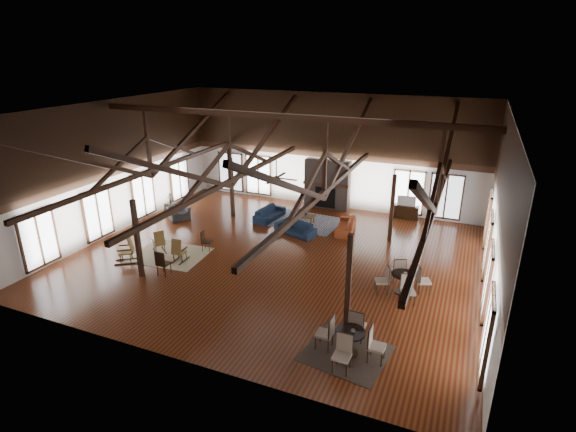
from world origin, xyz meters
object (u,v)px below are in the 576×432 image
at_px(sofa_orange, 346,226).
at_px(cafe_table_near, 350,338).
at_px(sofa_navy_left, 269,214).
at_px(coffee_table, 303,216).
at_px(armchair, 179,213).
at_px(tv_console, 405,211).
at_px(sofa_navy_front, 295,228).
at_px(cafe_table_far, 403,280).

distance_m(sofa_orange, cafe_table_near, 9.09).
height_order(sofa_navy_left, cafe_table_near, cafe_table_near).
distance_m(coffee_table, armchair, 6.27).
height_order(sofa_orange, coffee_table, sofa_orange).
bearing_deg(armchair, sofa_orange, -42.63).
bearing_deg(cafe_table_near, sofa_orange, 106.64).
relative_size(sofa_orange, armchair, 1.95).
height_order(sofa_navy_left, tv_console, tv_console).
distance_m(sofa_navy_front, sofa_navy_left, 2.32).
bearing_deg(sofa_orange, sofa_navy_left, -99.32).
xyz_separation_m(sofa_navy_left, cafe_table_far, (7.38, -4.75, 0.22)).
relative_size(sofa_navy_front, cafe_table_near, 0.99).
relative_size(armchair, cafe_table_far, 0.51).
bearing_deg(sofa_navy_front, cafe_table_near, -40.08).
distance_m(sofa_navy_front, sofa_orange, 2.39).
bearing_deg(sofa_navy_front, sofa_orange, 48.59).
relative_size(sofa_orange, cafe_table_far, 1.00).
height_order(sofa_navy_front, coffee_table, sofa_navy_front).
bearing_deg(sofa_navy_front, coffee_table, 114.33).
distance_m(coffee_table, cafe_table_near, 10.12).
bearing_deg(sofa_orange, tv_console, 134.40).
xyz_separation_m(sofa_navy_left, sofa_orange, (3.98, -0.08, -0.00)).
bearing_deg(tv_console, sofa_navy_left, -155.18).
height_order(sofa_navy_front, cafe_table_near, cafe_table_near).
height_order(sofa_orange, tv_console, tv_console).
relative_size(sofa_navy_left, coffee_table, 1.75).
bearing_deg(tv_console, sofa_orange, -127.43).
height_order(sofa_orange, cafe_table_far, cafe_table_far).
relative_size(cafe_table_near, cafe_table_far, 1.02).
xyz_separation_m(sofa_orange, cafe_table_near, (2.60, -8.71, 0.24)).
xyz_separation_m(cafe_table_far, tv_console, (-1.12, 7.65, -0.18)).
distance_m(cafe_table_far, tv_console, 7.73).
distance_m(sofa_navy_front, coffee_table, 1.42).
height_order(cafe_table_near, cafe_table_far, cafe_table_near).
distance_m(sofa_navy_left, cafe_table_far, 8.78).
bearing_deg(sofa_navy_left, cafe_table_near, -136.81).
bearing_deg(sofa_navy_left, cafe_table_far, -116.44).
bearing_deg(sofa_navy_left, sofa_navy_front, -117.54).
bearing_deg(cafe_table_near, tv_console, 91.59).
distance_m(sofa_navy_left, cafe_table_near, 10.98).
bearing_deg(cafe_table_far, sofa_orange, 126.02).
bearing_deg(coffee_table, sofa_navy_front, -83.07).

